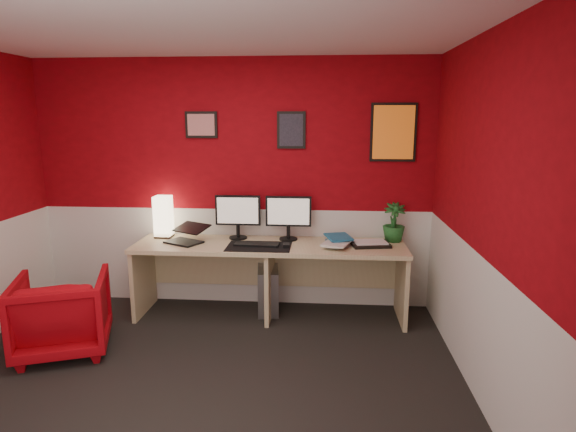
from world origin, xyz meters
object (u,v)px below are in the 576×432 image
(desk, at_px, (270,280))
(armchair, at_px, (62,314))
(laptop, at_px, (183,232))
(zen_tray, at_px, (370,244))
(shoji_lamp, at_px, (163,218))
(monitor_left, at_px, (238,210))
(potted_plant, at_px, (394,222))
(pc_tower, at_px, (268,289))
(monitor_right, at_px, (288,211))

(desk, bearing_deg, armchair, -152.60)
(laptop, relative_size, zen_tray, 0.94)
(shoji_lamp, relative_size, laptop, 1.21)
(desk, xyz_separation_m, monitor_left, (-0.34, 0.19, 0.66))
(laptop, bearing_deg, desk, 30.59)
(laptop, bearing_deg, potted_plant, 35.07)
(laptop, relative_size, monitor_left, 0.57)
(shoji_lamp, bearing_deg, zen_tray, -4.89)
(pc_tower, bearing_deg, shoji_lamp, 169.31)
(potted_plant, relative_size, armchair, 0.53)
(laptop, bearing_deg, shoji_lamp, 169.54)
(laptop, height_order, potted_plant, potted_plant)
(desk, xyz_separation_m, armchair, (-1.64, -0.85, -0.04))
(monitor_left, distance_m, potted_plant, 1.54)
(pc_tower, bearing_deg, potted_plant, -4.00)
(desk, distance_m, shoji_lamp, 1.25)
(desk, bearing_deg, potted_plant, 9.37)
(zen_tray, bearing_deg, shoji_lamp, 175.11)
(shoji_lamp, relative_size, monitor_left, 0.69)
(desk, bearing_deg, shoji_lamp, 170.19)
(desk, height_order, shoji_lamp, shoji_lamp)
(desk, bearing_deg, pc_tower, 105.32)
(shoji_lamp, height_order, armchair, shoji_lamp)
(shoji_lamp, bearing_deg, monitor_right, -0.47)
(desk, height_order, monitor_right, monitor_right)
(shoji_lamp, height_order, monitor_left, monitor_left)
(potted_plant, bearing_deg, zen_tray, -142.55)
(potted_plant, bearing_deg, pc_tower, -176.71)
(monitor_left, bearing_deg, laptop, -156.20)
(shoji_lamp, height_order, potted_plant, shoji_lamp)
(zen_tray, height_order, pc_tower, zen_tray)
(monitor_left, bearing_deg, armchair, -141.29)
(desk, xyz_separation_m, pc_tower, (-0.03, 0.13, -0.14))
(shoji_lamp, bearing_deg, desk, -9.81)
(monitor_left, xyz_separation_m, pc_tower, (0.30, -0.06, -0.80))
(potted_plant, bearing_deg, shoji_lamp, -179.81)
(pc_tower, bearing_deg, monitor_right, 7.31)
(potted_plant, distance_m, armchair, 3.08)
(shoji_lamp, height_order, laptop, shoji_lamp)
(laptop, xyz_separation_m, monitor_right, (1.00, 0.21, 0.18))
(zen_tray, bearing_deg, monitor_left, 172.24)
(desk, distance_m, laptop, 0.96)
(monitor_right, distance_m, zen_tray, 0.85)
(laptop, distance_m, potted_plant, 2.05)
(zen_tray, bearing_deg, laptop, -178.70)
(laptop, relative_size, potted_plant, 0.87)
(monitor_right, xyz_separation_m, pc_tower, (-0.20, -0.05, -0.80))
(shoji_lamp, xyz_separation_m, pc_tower, (1.06, -0.06, -0.70))
(desk, relative_size, monitor_left, 4.48)
(monitor_left, bearing_deg, pc_tower, -11.92)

